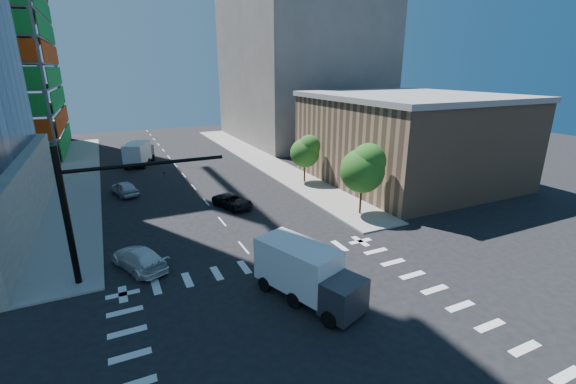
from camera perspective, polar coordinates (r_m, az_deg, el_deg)
ground at (r=21.47m, az=4.77°, el=-21.01°), size 160.00×160.00×0.00m
road_markings at (r=21.47m, az=4.77°, el=-21.00°), size 20.00×20.00×0.01m
sidewalk_ne at (r=59.82m, az=-4.11°, el=4.86°), size 5.00×60.00×0.15m
sidewalk_nw at (r=56.07m, az=-28.61°, el=1.81°), size 5.00×60.00×0.15m
commercial_building at (r=50.19m, az=17.26°, el=7.71°), size 20.50×22.50×10.60m
bg_building_ne at (r=77.97m, az=1.83°, el=18.22°), size 24.00×30.00×28.00m
signal_mast_nw at (r=27.05m, az=-27.08°, el=-1.29°), size 10.20×0.40×9.00m
tree_south at (r=36.43m, az=11.23°, el=3.57°), size 4.16×4.16×6.82m
tree_north at (r=46.63m, az=2.70°, el=6.10°), size 3.54×3.52×5.78m
car_nb_far at (r=39.24m, az=-8.18°, el=-1.38°), size 3.71×5.21×1.32m
car_sb_near at (r=29.26m, az=-21.21°, el=-9.16°), size 3.96×5.69×1.53m
car_sb_mid at (r=46.39m, az=-23.10°, el=0.53°), size 3.13×4.98×1.58m
box_truck_near at (r=23.57m, az=3.36°, el=-12.67°), size 4.79×6.97×3.37m
box_truck_far at (r=60.34m, az=-21.11°, el=5.20°), size 4.87×6.97×3.36m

